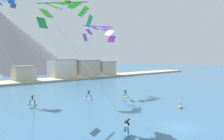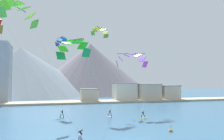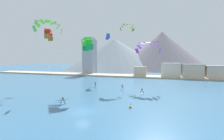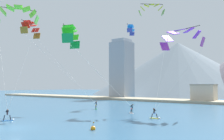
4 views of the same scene
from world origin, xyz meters
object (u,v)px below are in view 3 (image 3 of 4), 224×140
object	(u,v)px
parafoil_kite_mid_center	(148,46)
parafoil_kite_far_left	(48,26)
kitesurfer_near_trail	(95,85)
parafoil_kite_distant_low_drift	(108,36)
parafoil_kite_near_lead	(87,43)
race_marker_buoy	(130,107)
kitesurfer_near_lead	(122,88)
kitesurfer_far_left	(64,102)
kitesurfer_mid_center	(143,92)
parafoil_kite_near_trail	(49,34)
parafoil_kite_distant_high_outer	(127,27)

from	to	relation	value
parafoil_kite_mid_center	parafoil_kite_far_left	size ratio (longest dim) A/B	0.75
kitesurfer_near_trail	parafoil_kite_mid_center	bearing A→B (deg)	9.86
parafoil_kite_distant_low_drift	parafoil_kite_near_lead	bearing A→B (deg)	-87.35
kitesurfer_near_trail	race_marker_buoy	bearing A→B (deg)	-50.01
race_marker_buoy	kitesurfer_near_lead	bearing A→B (deg)	108.39
parafoil_kite_distant_low_drift	kitesurfer_near_lead	bearing A→B (deg)	-57.21
kitesurfer_far_left	kitesurfer_mid_center	bearing A→B (deg)	43.02
parafoil_kite_near_trail	race_marker_buoy	world-z (taller)	parafoil_kite_near_trail
parafoil_kite_mid_center	kitesurfer_mid_center	bearing A→B (deg)	-94.28
parafoil_kite_near_trail	parafoil_kite_distant_high_outer	distance (m)	26.31
parafoil_kite_distant_low_drift	kitesurfer_mid_center	bearing A→B (deg)	-48.97
kitesurfer_near_trail	kitesurfer_mid_center	distance (m)	17.80
kitesurfer_mid_center	parafoil_kite_distant_high_outer	world-z (taller)	parafoil_kite_distant_high_outer
race_marker_buoy	parafoil_kite_mid_center	bearing A→B (deg)	84.94
kitesurfer_mid_center	parafoil_kite_far_left	world-z (taller)	parafoil_kite_far_left
parafoil_kite_near_trail	parafoil_kite_distant_high_outer	bearing A→B (deg)	31.18
kitesurfer_near_lead	parafoil_kite_mid_center	distance (m)	15.92
parafoil_kite_near_trail	kitesurfer_mid_center	bearing A→B (deg)	2.98
parafoil_kite_far_left	parafoil_kite_distant_low_drift	distance (m)	27.78
parafoil_kite_near_trail	parafoil_kite_distant_high_outer	world-z (taller)	parafoil_kite_distant_high_outer
kitesurfer_mid_center	parafoil_kite_near_trail	distance (m)	33.82
kitesurfer_far_left	parafoil_kite_far_left	bearing A→B (deg)	143.32
parafoil_kite_distant_high_outer	parafoil_kite_distant_low_drift	xyz separation A→B (m)	(-9.52, 6.87, -1.72)
kitesurfer_near_lead	parafoil_kite_near_trail	bearing A→B (deg)	-166.72
kitesurfer_far_left	parafoil_kite_near_trail	bearing A→B (deg)	137.12
kitesurfer_near_trail	parafoil_kite_far_left	world-z (taller)	parafoil_kite_far_left
kitesurfer_near_trail	race_marker_buoy	size ratio (longest dim) A/B	1.73
parafoil_kite_near_trail	parafoil_kite_mid_center	bearing A→B (deg)	19.31
parafoil_kite_near_lead	race_marker_buoy	distance (m)	22.22
kitesurfer_far_left	kitesurfer_near_trail	bearing A→B (deg)	94.01
parafoil_kite_mid_center	race_marker_buoy	size ratio (longest dim) A/B	13.62
parafoil_kite_near_trail	parafoil_kite_distant_high_outer	xyz separation A→B (m)	(22.30, 13.50, 3.53)
kitesurfer_near_lead	kitesurfer_far_left	xyz separation A→B (m)	(-8.67, -18.13, -0.02)
kitesurfer_near_lead	kitesurfer_near_trail	world-z (taller)	kitesurfer_near_trail
kitesurfer_near_lead	kitesurfer_near_trail	distance (m)	10.31
parafoil_kite_far_left	parafoil_kite_distant_high_outer	size ratio (longest dim) A/B	3.55
kitesurfer_far_left	race_marker_buoy	size ratio (longest dim) A/B	1.71
kitesurfer_near_trail	kitesurfer_mid_center	bearing A→B (deg)	-19.39
race_marker_buoy	parafoil_kite_near_trail	bearing A→B (deg)	158.31
kitesurfer_near_lead	parafoil_kite_near_trail	xyz separation A→B (m)	(-22.49, -5.31, 16.93)
parafoil_kite_near_lead	parafoil_kite_distant_high_outer	bearing A→B (deg)	59.86
kitesurfer_mid_center	race_marker_buoy	distance (m)	12.70
parafoil_kite_near_lead	parafoil_kite_distant_high_outer	size ratio (longest dim) A/B	2.72
kitesurfer_near_lead	parafoil_kite_distant_high_outer	distance (m)	22.04
kitesurfer_far_left	parafoil_kite_distant_low_drift	distance (m)	38.15
kitesurfer_far_left	parafoil_kite_far_left	size ratio (longest dim) A/B	0.09
race_marker_buoy	kitesurfer_near_trail	bearing A→B (deg)	129.99
kitesurfer_near_trail	kitesurfer_far_left	world-z (taller)	kitesurfer_near_trail
parafoil_kite_near_trail	race_marker_buoy	distance (m)	34.69
parafoil_kite_mid_center	parafoil_kite_far_left	bearing A→B (deg)	-145.94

